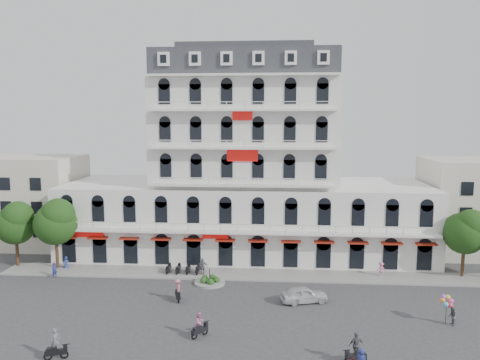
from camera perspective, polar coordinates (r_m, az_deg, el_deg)
name	(u,v)px	position (r m, az deg, el deg)	size (l,w,h in m)	color
ground	(233,308)	(44.07, -0.82, -15.31)	(120.00, 120.00, 0.00)	#38383A
sidewalk	(240,274)	(52.43, 0.06, -11.42)	(53.00, 4.00, 0.16)	gray
main_building	(246,175)	(59.00, 0.70, 0.57)	(45.00, 15.00, 25.80)	silver
flank_building_west	(27,200)	(70.05, -24.52, -2.28)	(14.00, 10.00, 12.00)	beige
traffic_island	(210,281)	(49.85, -3.72, -12.24)	(3.20, 3.20, 1.60)	gray
parked_scooter_row	(183,274)	(53.08, -6.94, -11.33)	(4.40, 1.80, 1.10)	black
tree_west_outer	(16,222)	(59.63, -25.68, -4.60)	(4.50, 4.48, 7.76)	#382314
tree_west_inner	(56,220)	(56.81, -21.55, -4.61)	(4.76, 4.76, 8.25)	#382314
tree_east_inner	(465,230)	(55.71, 25.78, -5.56)	(4.40, 4.37, 7.57)	#382314
parked_car	(304,294)	(45.39, 7.81, -13.66)	(1.77, 4.40, 1.50)	silver
rider_west	(56,345)	(37.63, -21.57, -18.21)	(1.65, 0.82, 2.32)	black
rider_southwest	(200,324)	(38.53, -4.94, -17.14)	(1.24, 1.37, 2.06)	black
rider_northeast	(356,348)	(35.67, 13.97, -19.25)	(1.68, 0.70, 2.31)	black
rider_center	(178,289)	(45.55, -7.61, -13.07)	(0.95, 1.64, 2.15)	black
pedestrian_left	(66,263)	(57.62, -20.45, -9.45)	(0.74, 0.48, 1.51)	navy
pedestrian_mid	(203,267)	(52.15, -4.58, -10.52)	(1.13, 0.47, 1.93)	#5C5D64
pedestrian_right	(381,269)	(53.82, 16.81, -10.40)	(1.08, 0.62, 1.67)	#CE6D9C
pedestrian_far	(55,270)	(55.20, -21.67, -10.15)	(0.61, 0.40, 1.68)	navy
balloon_vendor	(450,310)	(43.92, 24.20, -14.23)	(1.29, 1.22, 2.45)	#4E4C53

